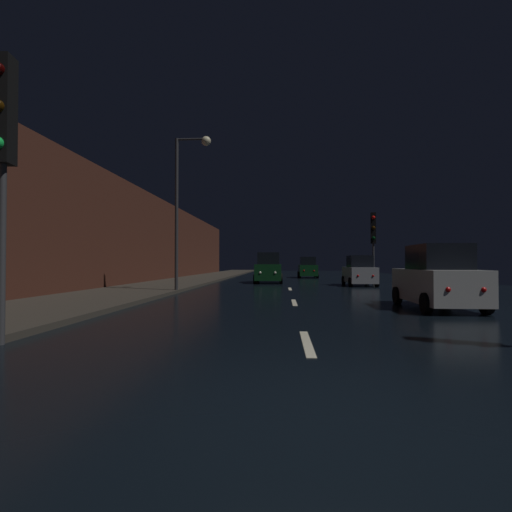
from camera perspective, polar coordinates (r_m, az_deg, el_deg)
The scene contains 11 objects.
ground at distance 28.38m, azimuth 4.74°, elevation -3.91°, with size 27.36×84.00×0.02m, color black.
sidewalk_left at distance 29.24m, azimuth -10.12°, elevation -3.65°, with size 4.40×84.00×0.15m, color #38332B.
building_facade_left at distance 26.71m, azimuth -17.35°, elevation 2.79°, with size 0.80×63.00×6.35m, color #472319.
lane_centerline at distance 13.93m, azimuth 5.67°, elevation -6.83°, with size 0.16×16.31×0.01m.
traffic_light_near_left at distance 8.29m, azimuth -33.38°, elevation 14.94°, with size 0.35×0.48×5.03m.
traffic_light_far_right at distance 24.77m, azimuth 16.97°, elevation 3.25°, with size 0.36×0.48×4.51m.
streetlamp_overhead at distance 18.65m, azimuth -10.31°, elevation 9.65°, with size 1.70×0.44×7.37m.
car_approaching_headlights at distance 27.51m, azimuth 1.90°, elevation -1.93°, with size 1.97×4.27×2.15m.
car_distant_taillights at distance 37.22m, azimuth 7.65°, elevation -1.80°, with size 1.83×3.95×1.99m.
car_parked_right_far at distance 24.86m, azimuth 15.04°, elevation -2.28°, with size 1.72×3.73×1.88m.
car_parked_right_near at distance 13.26m, azimuth 25.20°, elevation -3.13°, with size 1.82×3.93×1.98m.
Camera 1 is at (-0.44, -3.84, 1.41)m, focal length 27.03 mm.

